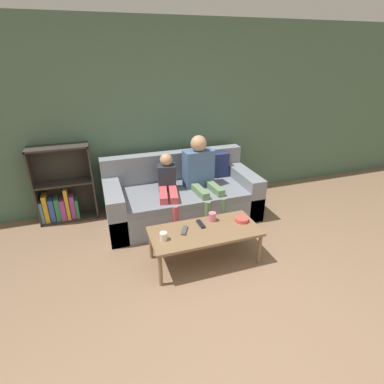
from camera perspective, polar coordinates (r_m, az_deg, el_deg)
name	(u,v)px	position (r m, az deg, el deg)	size (l,w,h in m)	color
ground_plane	(263,335)	(2.88, 13.39, -24.92)	(22.00, 22.00, 0.00)	#84664C
wall_back	(172,117)	(4.52, -3.81, 14.01)	(12.00, 0.06, 2.60)	#4C6B56
couch	(182,198)	(4.27, -1.97, -1.06)	(2.09, 0.99, 0.85)	gray
bookshelf	(63,192)	(4.52, -23.37, 0.08)	(0.77, 0.28, 1.06)	#332D28
coffee_table	(205,233)	(3.32, 2.45, -7.82)	(1.21, 0.56, 0.40)	brown
person_adult	(201,172)	(4.10, 1.74, 3.90)	(0.43, 0.70, 1.17)	#66845B
person_child	(168,187)	(3.97, -4.65, 0.94)	(0.35, 0.70, 0.96)	#C6474C
cup_near	(212,217)	(3.46, 3.89, -4.71)	(0.09, 0.09, 0.10)	pink
cup_far	(164,236)	(3.14, -5.45, -8.39)	(0.08, 0.08, 0.09)	silver
tv_remote_0	(201,224)	(3.39, 1.68, -6.10)	(0.05, 0.17, 0.02)	black
tv_remote_1	(184,230)	(3.28, -1.45, -7.31)	(0.12, 0.17, 0.02)	#47474C
snack_bowl	(242,220)	(3.50, 9.46, -5.20)	(0.15, 0.15, 0.05)	#DB4C47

